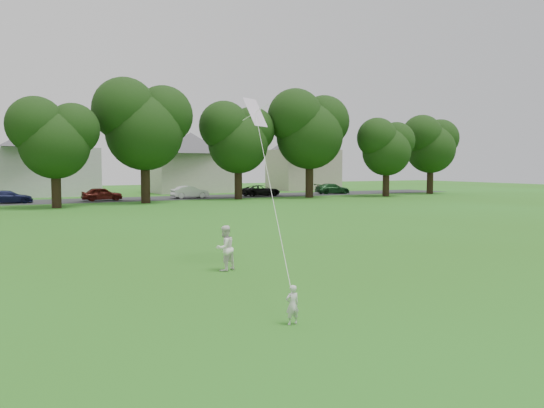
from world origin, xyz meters
TOP-DOWN VIEW (x-y plane):
  - ground at (0.00, 0.00)m, footprint 160.00×160.00m
  - street at (0.00, 42.00)m, footprint 90.00×7.00m
  - toddler at (0.04, -0.67)m, footprint 0.30×0.20m
  - older_boy at (0.98, 5.19)m, footprint 0.84×0.75m
  - kite at (1.28, 2.76)m, footprint 1.83×3.93m
  - tree_row at (3.10, 35.74)m, footprint 84.32×8.94m
  - parked_cars at (0.43, 41.00)m, footprint 62.72×2.39m
  - house_row at (-0.51, 52.00)m, footprint 76.00×14.14m

SIDE VIEW (x-z plane):
  - ground at x=0.00m, z-range 0.00..0.00m
  - street at x=0.00m, z-range 0.00..0.01m
  - toddler at x=0.04m, z-range 0.00..0.83m
  - parked_cars at x=0.43m, z-range -0.02..1.24m
  - older_boy at x=0.98m, z-range 0.00..1.42m
  - kite at x=1.28m, z-range -1.45..7.12m
  - house_row at x=-0.51m, z-range -0.17..10.20m
  - tree_row at x=3.10m, z-range 0.93..12.20m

